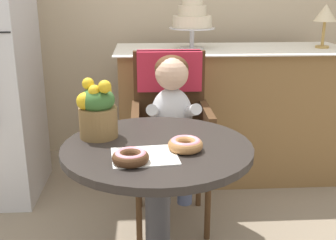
{
  "coord_description": "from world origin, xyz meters",
  "views": [
    {
      "loc": [
        -0.05,
        -1.47,
        1.28
      ],
      "look_at": [
        0.05,
        0.15,
        0.77
      ],
      "focal_mm": 44.76,
      "sensor_mm": 36.0,
      "label": 1
    }
  ],
  "objects_px": {
    "cafe_table": "(158,195)",
    "table_lamp": "(325,15)",
    "donut_front": "(185,144)",
    "flower_vase": "(98,110)",
    "tiered_cake_stand": "(192,19)",
    "wicker_chair": "(170,110)",
    "donut_mid": "(131,157)",
    "seated_child": "(172,111)"
  },
  "relations": [
    {
      "from": "table_lamp",
      "to": "tiered_cake_stand",
      "type": "bearing_deg",
      "value": 178.96
    },
    {
      "from": "wicker_chair",
      "to": "seated_child",
      "type": "bearing_deg",
      "value": -85.36
    },
    {
      "from": "donut_mid",
      "to": "flower_vase",
      "type": "height_order",
      "value": "flower_vase"
    },
    {
      "from": "flower_vase",
      "to": "tiered_cake_stand",
      "type": "relative_size",
      "value": 0.71
    },
    {
      "from": "flower_vase",
      "to": "seated_child",
      "type": "bearing_deg",
      "value": 55.92
    },
    {
      "from": "table_lamp",
      "to": "donut_mid",
      "type": "bearing_deg",
      "value": -130.72
    },
    {
      "from": "donut_mid",
      "to": "table_lamp",
      "type": "xyz_separation_m",
      "value": [
        1.25,
        1.45,
        0.37
      ]
    },
    {
      "from": "table_lamp",
      "to": "wicker_chair",
      "type": "bearing_deg",
      "value": -152.87
    },
    {
      "from": "donut_front",
      "to": "tiered_cake_stand",
      "type": "height_order",
      "value": "tiered_cake_stand"
    },
    {
      "from": "cafe_table",
      "to": "flower_vase",
      "type": "height_order",
      "value": "flower_vase"
    },
    {
      "from": "wicker_chair",
      "to": "flower_vase",
      "type": "relative_size",
      "value": 4.03
    },
    {
      "from": "flower_vase",
      "to": "tiered_cake_stand",
      "type": "bearing_deg",
      "value": 67.08
    },
    {
      "from": "cafe_table",
      "to": "seated_child",
      "type": "distance_m",
      "value": 0.62
    },
    {
      "from": "cafe_table",
      "to": "seated_child",
      "type": "relative_size",
      "value": 0.99
    },
    {
      "from": "seated_child",
      "to": "wicker_chair",
      "type": "bearing_deg",
      "value": 90.0
    },
    {
      "from": "cafe_table",
      "to": "table_lamp",
      "type": "height_order",
      "value": "table_lamp"
    },
    {
      "from": "table_lamp",
      "to": "seated_child",
      "type": "bearing_deg",
      "value": -146.59
    },
    {
      "from": "wicker_chair",
      "to": "donut_mid",
      "type": "height_order",
      "value": "wicker_chair"
    },
    {
      "from": "tiered_cake_stand",
      "to": "flower_vase",
      "type": "bearing_deg",
      "value": -112.92
    },
    {
      "from": "cafe_table",
      "to": "donut_mid",
      "type": "relative_size",
      "value": 5.74
    },
    {
      "from": "donut_front",
      "to": "donut_mid",
      "type": "height_order",
      "value": "same"
    },
    {
      "from": "seated_child",
      "to": "table_lamp",
      "type": "relative_size",
      "value": 2.55
    },
    {
      "from": "tiered_cake_stand",
      "to": "donut_front",
      "type": "bearing_deg",
      "value": -97.39
    },
    {
      "from": "cafe_table",
      "to": "seated_child",
      "type": "bearing_deg",
      "value": 80.57
    },
    {
      "from": "wicker_chair",
      "to": "tiered_cake_stand",
      "type": "xyz_separation_m",
      "value": [
        0.18,
        0.56,
        0.45
      ]
    },
    {
      "from": "flower_vase",
      "to": "donut_front",
      "type": "bearing_deg",
      "value": -27.07
    },
    {
      "from": "donut_front",
      "to": "flower_vase",
      "type": "distance_m",
      "value": 0.38
    },
    {
      "from": "flower_vase",
      "to": "wicker_chair",
      "type": "bearing_deg",
      "value": 62.93
    },
    {
      "from": "seated_child",
      "to": "flower_vase",
      "type": "relative_size",
      "value": 3.07
    },
    {
      "from": "wicker_chair",
      "to": "flower_vase",
      "type": "distance_m",
      "value": 0.74
    },
    {
      "from": "donut_front",
      "to": "tiered_cake_stand",
      "type": "xyz_separation_m",
      "value": [
        0.18,
        1.36,
        0.35
      ]
    },
    {
      "from": "flower_vase",
      "to": "tiered_cake_stand",
      "type": "height_order",
      "value": "tiered_cake_stand"
    },
    {
      "from": "cafe_table",
      "to": "wicker_chair",
      "type": "xyz_separation_m",
      "value": [
        0.1,
        0.74,
        0.13
      ]
    },
    {
      "from": "cafe_table",
      "to": "donut_mid",
      "type": "xyz_separation_m",
      "value": [
        -0.09,
        -0.17,
        0.24
      ]
    },
    {
      "from": "wicker_chair",
      "to": "table_lamp",
      "type": "bearing_deg",
      "value": 31.76
    },
    {
      "from": "flower_vase",
      "to": "tiered_cake_stand",
      "type": "xyz_separation_m",
      "value": [
        0.5,
        1.19,
        0.26
      ]
    },
    {
      "from": "donut_mid",
      "to": "tiered_cake_stand",
      "type": "height_order",
      "value": "tiered_cake_stand"
    },
    {
      "from": "wicker_chair",
      "to": "donut_mid",
      "type": "xyz_separation_m",
      "value": [
        -0.19,
        -0.91,
        0.1
      ]
    },
    {
      "from": "donut_mid",
      "to": "wicker_chair",
      "type": "bearing_deg",
      "value": 78.06
    },
    {
      "from": "wicker_chair",
      "to": "table_lamp",
      "type": "height_order",
      "value": "table_lamp"
    },
    {
      "from": "wicker_chair",
      "to": "table_lamp",
      "type": "relative_size",
      "value": 3.35
    },
    {
      "from": "cafe_table",
      "to": "table_lamp",
      "type": "xyz_separation_m",
      "value": [
        1.15,
        1.28,
        0.61
      ]
    }
  ]
}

